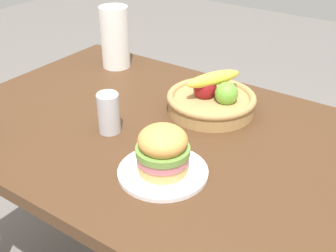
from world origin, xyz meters
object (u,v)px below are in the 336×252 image
Objects in this scene: fruit_basket at (212,99)px; paper_towel_roll at (115,37)px; soda_can at (109,113)px; plate at (163,172)px; sandwich at (163,150)px.

fruit_basket is 0.52m from paper_towel_roll.
fruit_basket is at bearing -12.82° from paper_towel_roll.
paper_towel_roll is (-0.32, 0.40, 0.06)m from soda_can.
plate is at bearing -40.15° from paper_towel_roll.
soda_can is 0.51m from paper_towel_roll.
soda_can is (-0.26, 0.08, 0.06)m from plate.
fruit_basket is at bearing 100.49° from sandwich.
plate is at bearing -79.51° from fruit_basket.
paper_towel_roll reaches higher than fruit_basket.
plate is 0.38m from fruit_basket.
fruit_basket is 1.21× the size of paper_towel_roll.
plate is at bearing -18.08° from soda_can.
sandwich reaches higher than fruit_basket.
sandwich is 0.58× the size of paper_towel_roll.
soda_can is 0.34m from fruit_basket.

